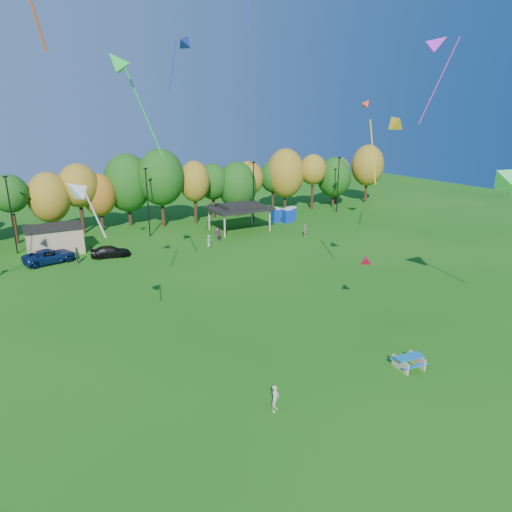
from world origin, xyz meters
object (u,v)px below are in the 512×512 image
porta_potties (285,215)px  kite_flyer (275,398)px  picnic_table (409,361)px  car_d (110,252)px  car_c (50,256)px

porta_potties → kite_flyer: (-25.90, -38.70, -0.31)m
porta_potties → picnic_table: (-16.03, -39.16, -0.63)m
car_d → kite_flyer: bearing=-165.7°
kite_flyer → car_c: (-7.57, 34.64, -0.01)m
porta_potties → car_d: bearing=-169.3°
car_d → car_c: bearing=92.4°
kite_flyer → car_c: bearing=71.1°
car_c → picnic_table: bearing=-164.5°
car_c → car_d: (6.28, -1.07, -0.13)m
car_d → porta_potties: bearing=-67.2°
kite_flyer → porta_potties: bearing=25.0°
porta_potties → car_d: (-27.19, -5.14, -0.46)m
car_c → car_d: car_c is taller
kite_flyer → car_d: 33.59m
car_d → picnic_table: bearing=-149.7°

